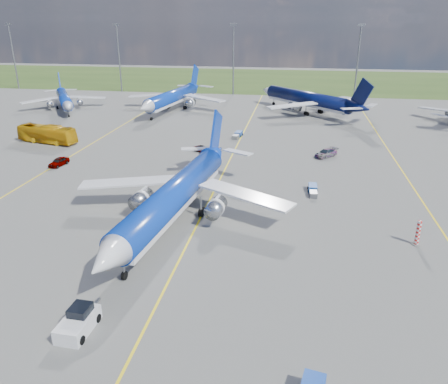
% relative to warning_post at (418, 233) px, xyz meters
% --- Properties ---
extents(ground, '(400.00, 400.00, 0.00)m').
position_rel_warning_post_xyz_m(ground, '(-26.00, -8.00, -1.50)').
color(ground, '#5C5C59').
rests_on(ground, ground).
extents(grass_strip, '(400.00, 80.00, 0.01)m').
position_rel_warning_post_xyz_m(grass_strip, '(-26.00, 142.00, -1.50)').
color(grass_strip, '#2D4719').
rests_on(grass_strip, ground).
extents(taxiway_lines, '(60.25, 160.00, 0.02)m').
position_rel_warning_post_xyz_m(taxiway_lines, '(-25.83, 19.70, -1.49)').
color(taxiway_lines, yellow).
rests_on(taxiway_lines, ground).
extents(floodlight_masts, '(202.20, 0.50, 22.70)m').
position_rel_warning_post_xyz_m(floodlight_masts, '(-16.00, 102.00, 11.06)').
color(floodlight_masts, slate).
rests_on(floodlight_masts, ground).
extents(warning_post, '(0.50, 0.50, 3.00)m').
position_rel_warning_post_xyz_m(warning_post, '(0.00, 0.00, 0.00)').
color(warning_post, red).
rests_on(warning_post, ground).
extents(bg_jet_nw, '(38.91, 41.34, 8.64)m').
position_rel_warning_post_xyz_m(bg_jet_nw, '(-79.27, 67.74, -1.50)').
color(bg_jet_nw, '#0B31A1').
rests_on(bg_jet_nw, ground).
extents(bg_jet_nnw, '(36.68, 44.94, 10.72)m').
position_rel_warning_post_xyz_m(bg_jet_nnw, '(-48.78, 71.65, -1.50)').
color(bg_jet_nnw, '#0B31A1').
rests_on(bg_jet_nnw, ground).
extents(bg_jet_n, '(51.93, 52.36, 10.97)m').
position_rel_warning_post_xyz_m(bg_jet_n, '(-11.67, 74.53, -1.50)').
color(bg_jet_n, '#070E3A').
rests_on(bg_jet_n, ground).
extents(main_airliner, '(35.90, 44.49, 10.77)m').
position_rel_warning_post_xyz_m(main_airliner, '(-28.83, 1.32, -1.50)').
color(main_airliner, '#0B31A1').
rests_on(main_airliner, ground).
extents(pushback_tug, '(2.37, 5.94, 2.00)m').
position_rel_warning_post_xyz_m(pushback_tug, '(-31.34, -20.11, -0.69)').
color(pushback_tug, silver).
rests_on(pushback_tug, ground).
extents(apron_bus, '(13.61, 5.92, 3.69)m').
position_rel_warning_post_xyz_m(apron_bus, '(-65.32, 34.10, 0.35)').
color(apron_bus, '#CC920C').
rests_on(apron_bus, ground).
extents(service_car_a, '(2.42, 4.52, 1.46)m').
position_rel_warning_post_xyz_m(service_car_a, '(-55.23, 20.21, -0.77)').
color(service_car_a, '#999999').
rests_on(service_car_a, ground).
extents(service_car_b, '(4.39, 3.80, 1.12)m').
position_rel_warning_post_xyz_m(service_car_b, '(-32.05, 32.82, -0.94)').
color(service_car_b, '#999999').
rests_on(service_car_b, ground).
extents(service_car_c, '(4.95, 5.11, 1.47)m').
position_rel_warning_post_xyz_m(service_car_c, '(-8.49, 33.31, -0.77)').
color(service_car_c, '#999999').
rests_on(service_car_c, ground).
extents(baggage_tug_w, '(1.30, 4.41, 0.98)m').
position_rel_warning_post_xyz_m(baggage_tug_w, '(-11.33, 14.34, -1.04)').
color(baggage_tug_w, '#184493').
rests_on(baggage_tug_w, ground).
extents(baggage_tug_c, '(1.84, 4.81, 1.05)m').
position_rel_warning_post_xyz_m(baggage_tug_c, '(-26.79, 45.12, -1.01)').
color(baggage_tug_c, '#1A459C').
rests_on(baggage_tug_c, ground).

